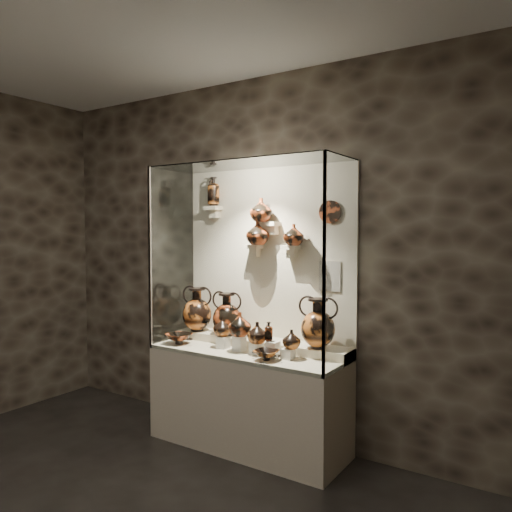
{
  "coord_description": "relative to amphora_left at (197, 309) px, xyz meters",
  "views": [
    {
      "loc": [
        2.33,
        -1.27,
        1.85
      ],
      "look_at": [
        0.08,
        2.19,
        1.63
      ],
      "focal_mm": 35.0,
      "sensor_mm": 36.0,
      "label": 1
    }
  ],
  "objects": [
    {
      "name": "front_tier",
      "position": [
        0.66,
        -0.13,
        -0.29
      ],
      "size": [
        1.68,
        0.58,
        0.03
      ],
      "primitive_type": "cube",
      "color": "beige",
      "rests_on": "plinth"
    },
    {
      "name": "amphora_left",
      "position": [
        0.0,
        0.0,
        0.0
      ],
      "size": [
        0.34,
        0.34,
        0.41
      ],
      "primitive_type": null,
      "rotation": [
        0.0,
        0.0,
        0.02
      ],
      "color": "#AD5921",
      "rests_on": "rear_tier"
    },
    {
      "name": "ovoid_vase_b",
      "position": [
        0.67,
        0.07,
        0.91
      ],
      "size": [
        0.21,
        0.21,
        0.2
      ],
      "primitive_type": "imported",
      "rotation": [
        0.0,
        0.0,
        -0.05
      ],
      "color": "#953C1A",
      "rests_on": "bracket_cb"
    },
    {
      "name": "rear_tier",
      "position": [
        0.66,
        0.05,
        -0.26
      ],
      "size": [
        1.7,
        0.25,
        0.1
      ],
      "primitive_type": "cube",
      "color": "beige",
      "rests_on": "plinth"
    },
    {
      "name": "bracket_ca",
      "position": [
        0.56,
        0.11,
        0.59
      ],
      "size": [
        0.14,
        0.12,
        0.04
      ],
      "primitive_type": "cube",
      "color": "beige",
      "rests_on": "back_panel"
    },
    {
      "name": "jug_b",
      "position": [
        0.62,
        -0.19,
        -0.04
      ],
      "size": [
        0.19,
        0.19,
        0.2
      ],
      "primitive_type": "imported",
      "rotation": [
        0.0,
        0.0,
        -0.0
      ],
      "color": "#953C1A",
      "rests_on": "pedestal_b"
    },
    {
      "name": "lekythos_tall",
      "position": [
        0.12,
        0.1,
        1.11
      ],
      "size": [
        0.14,
        0.14,
        0.3
      ],
      "primitive_type": null,
      "rotation": [
        0.0,
        0.0,
        0.2
      ],
      "color": "#AD5921",
      "rests_on": "bracket_ul"
    },
    {
      "name": "glass_left",
      "position": [
        -0.19,
        -0.13,
        0.49
      ],
      "size": [
        0.01,
        0.6,
        1.6
      ],
      "primitive_type": "cube",
      "color": "white",
      "rests_on": "plinth"
    },
    {
      "name": "wall_plate",
      "position": [
        1.27,
        0.16,
        0.89
      ],
      "size": [
        0.19,
        0.02,
        0.19
      ],
      "primitive_type": "cylinder",
      "rotation": [
        1.57,
        0.0,
        0.0
      ],
      "color": "#9D3F1E",
      "rests_on": "back_panel"
    },
    {
      "name": "pedestal_a",
      "position": [
        0.44,
        -0.18,
        -0.23
      ],
      "size": [
        0.09,
        0.09,
        0.1
      ],
      "primitive_type": "cube",
      "color": "silver",
      "rests_on": "front_tier"
    },
    {
      "name": "lekythos_small",
      "position": [
        0.9,
        -0.19,
        -0.07
      ],
      "size": [
        0.09,
        0.09,
        0.18
      ],
      "primitive_type": null,
      "rotation": [
        0.0,
        0.0,
        0.11
      ],
      "color": "#953C1A",
      "rests_on": "pedestal_d"
    },
    {
      "name": "bracket_ul",
      "position": [
        0.11,
        0.11,
        0.94
      ],
      "size": [
        0.14,
        0.12,
        0.04
      ],
      "primitive_type": "cube",
      "color": "beige",
      "rests_on": "back_panel"
    },
    {
      "name": "info_placard",
      "position": [
        1.27,
        0.17,
        0.36
      ],
      "size": [
        0.19,
        0.01,
        0.25
      ],
      "primitive_type": "cube",
      "color": "beige",
      "rests_on": "back_panel"
    },
    {
      "name": "pedestal_e",
      "position": [
        1.08,
        -0.18,
        -0.24
      ],
      "size": [
        0.09,
        0.09,
        0.08
      ],
      "primitive_type": "cube",
      "color": "silver",
      "rests_on": "front_tier"
    },
    {
      "name": "pedestal_c",
      "position": [
        0.78,
        -0.18,
        -0.23
      ],
      "size": [
        0.09,
        0.09,
        0.09
      ],
      "primitive_type": "cube",
      "color": "silver",
      "rests_on": "front_tier"
    },
    {
      "name": "glass_right",
      "position": [
        1.5,
        -0.13,
        0.49
      ],
      "size": [
        0.01,
        0.6,
        1.6
      ],
      "primitive_type": "cube",
      "color": "white",
      "rests_on": "plinth"
    },
    {
      "name": "frame_post_right",
      "position": [
        1.5,
        -0.42,
        0.49
      ],
      "size": [
        0.02,
        0.02,
        1.6
      ],
      "primitive_type": "cube",
      "color": "gray",
      "rests_on": "plinth"
    },
    {
      "name": "ovoid_vase_c",
      "position": [
        0.98,
        0.08,
        0.7
      ],
      "size": [
        0.22,
        0.22,
        0.18
      ],
      "primitive_type": "imported",
      "rotation": [
        0.0,
        0.0,
        -0.32
      ],
      "color": "#953C1A",
      "rests_on": "bracket_cc"
    },
    {
      "name": "ovoid_vase_a",
      "position": [
        0.63,
        0.06,
        0.72
      ],
      "size": [
        0.24,
        0.24,
        0.21
      ],
      "primitive_type": "imported",
      "rotation": [
        0.0,
        0.0,
        -0.2
      ],
      "color": "#953C1A",
      "rests_on": "bracket_ca"
    },
    {
      "name": "pedestal_d",
      "position": [
        0.94,
        -0.18,
        -0.22
      ],
      "size": [
        0.09,
        0.09,
        0.12
      ],
      "primitive_type": "cube",
      "color": "silver",
      "rests_on": "front_tier"
    },
    {
      "name": "jug_e",
      "position": [
        1.1,
        -0.16,
        -0.12
      ],
      "size": [
        0.19,
        0.19,
        0.15
      ],
      "primitive_type": "imported",
      "rotation": [
        0.0,
        0.0,
        -0.35
      ],
      "color": "#AD5921",
      "rests_on": "pedestal_e"
    },
    {
      "name": "wall_back",
      "position": [
        0.66,
        0.19,
        0.49
      ],
      "size": [
        5.0,
        0.02,
        3.2
      ],
      "primitive_type": "cube",
      "color": "black",
      "rests_on": "ground"
    },
    {
      "name": "back_panel",
      "position": [
        0.66,
        0.19,
        0.49
      ],
      "size": [
        1.7,
        0.03,
        1.6
      ],
      "primitive_type": "cube",
      "color": "beige",
      "rests_on": "plinth"
    },
    {
      "name": "kylix_right",
      "position": [
        0.96,
        -0.31,
        -0.23
      ],
      "size": [
        0.28,
        0.25,
        0.1
      ],
      "primitive_type": null,
      "rotation": [
        0.0,
        0.0,
        -0.18
      ],
      "color": "#AD5921",
      "rests_on": "front_tier"
    },
    {
      "name": "plinth",
      "position": [
        0.66,
        -0.13,
        -0.71
      ],
      "size": [
        1.7,
        0.6,
        0.8
      ],
      "primitive_type": "cube",
      "color": "beige",
      "rests_on": "floor"
    },
    {
      "name": "bracket_cc",
      "position": [
        0.94,
        0.11,
        0.59
      ],
      "size": [
        0.14,
        0.12,
        0.04
      ],
      "primitive_type": "cube",
      "color": "beige",
      "rests_on": "back_panel"
    },
    {
      "name": "kylix_left",
      "position": [
        0.01,
        -0.26,
        -0.22
      ],
      "size": [
        0.36,
        0.33,
        0.11
      ],
      "primitive_type": null,
      "rotation": [
        0.0,
        0.0,
        -0.38
      ],
      "color": "#953C1A",
      "rests_on": "front_tier"
    },
    {
      "name": "amphora_mid",
      "position": [
        0.34,
        0.01,
        -0.01
      ],
      "size": [
        0.35,
        0.35,
        0.38
      ],
      "primitive_type": null,
      "rotation": [
        0.0,
        0.0,
        -0.17
      ],
      "color": "#953C1A",
      "rests_on": "rear_tier"
    },
    {
      "name": "bracket_cb",
      "position": [
        0.76,
        0.11,
        0.79
      ],
      "size": [
        0.1,
        0.12,
        0.04
      ],
      "primitive_type": "cube",
      "color": "beige",
      "rests_on": "back_panel"
    },
    {
      "name": "glass_front",
      "position": [
        0.66,
        -0.42,
        0.49
      ],
      "size": [
        1.7,
        0.01,
        1.6
      ],
      "primitive_type": "cube",
      "color": "white",
      "rests_on": "plinth"
    },
    {
      "name": "jug_c",
      "position": [
        0.8,
        -0.19,
        -0.1
      ],
      "size": [
        0.2,
        0.2,
        0.18
      ],
      "primitive_type": "imported",
      "rotation": [
        0.0,
        0.0,
        0.24
      ],
      "color": "#AD5921",
      "rests_on": "pedestal_c"
    },
    {
      "name": "frame_post_left",
      "position": [
        -0.18,
        -0.42,
        0.49
      ],
      "size": [
        0.02,
        0.02,
        1.6
      ],
      "primitive_type": "cube",
      "color": "gray",
      "rests_on": "plinth"
    },
    {
      "name": "jug_a",
      "position": [
        0.41,
        -0.16,
        -0.09
      ],
      "size": [
        0.16,
        0.16,
        0.16
      ],
      "primitive_type": "imported",
      "rotation": [
        0.0,
        0.0,
        -0.01
      ],
      "color": "#AD5921",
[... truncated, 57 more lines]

